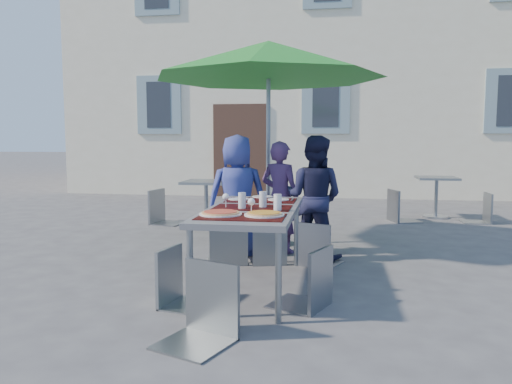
% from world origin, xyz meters
% --- Properties ---
extents(ground, '(90.00, 90.00, 0.00)m').
position_xyz_m(ground, '(0.00, 0.00, 0.00)').
color(ground, '#454547').
rests_on(ground, ground).
extents(building, '(13.60, 8.20, 11.10)m').
position_xyz_m(building, '(-0.00, 11.50, 4.85)').
color(building, beige).
rests_on(building, ground).
extents(dining_table, '(0.80, 1.85, 0.76)m').
position_xyz_m(dining_table, '(-0.51, 0.23, 0.70)').
color(dining_table, '#45454A').
rests_on(dining_table, ground).
extents(pizza_near_left, '(0.35, 0.35, 0.03)m').
position_xyz_m(pizza_near_left, '(-0.69, -0.25, 0.77)').
color(pizza_near_left, white).
rests_on(pizza_near_left, dining_table).
extents(pizza_near_right, '(0.33, 0.33, 0.03)m').
position_xyz_m(pizza_near_right, '(-0.33, -0.24, 0.77)').
color(pizza_near_right, white).
rests_on(pizza_near_right, dining_table).
extents(glassware, '(0.56, 0.44, 0.15)m').
position_xyz_m(glassware, '(-0.46, 0.14, 0.83)').
color(glassware, silver).
rests_on(glassware, dining_table).
extents(place_settings, '(0.67, 0.47, 0.01)m').
position_xyz_m(place_settings, '(-0.53, 0.89, 0.76)').
color(place_settings, white).
rests_on(place_settings, dining_table).
extents(child_0, '(0.80, 0.64, 1.43)m').
position_xyz_m(child_0, '(-0.90, 1.53, 0.72)').
color(child_0, '#343E90').
rests_on(child_0, ground).
extents(child_1, '(0.58, 0.48, 1.35)m').
position_xyz_m(child_1, '(-0.42, 1.74, 0.68)').
color(child_1, '#56346A').
rests_on(child_1, ground).
extents(child_2, '(0.78, 0.59, 1.42)m').
position_xyz_m(child_2, '(0.00, 1.50, 0.71)').
color(child_2, '#1A1C3A').
rests_on(child_2, ground).
extents(chair_0, '(0.52, 0.53, 0.95)m').
position_xyz_m(chair_0, '(-0.92, 1.07, 0.55)').
color(chair_0, gray).
rests_on(chair_0, ground).
extents(chair_1, '(0.47, 0.48, 0.86)m').
position_xyz_m(chair_1, '(-0.48, 1.14, 0.50)').
color(chair_1, gray).
rests_on(chair_1, ground).
extents(chair_2, '(0.53, 0.54, 0.92)m').
position_xyz_m(chair_2, '(0.05, 1.12, 0.54)').
color(chair_2, gray).
rests_on(chair_2, ground).
extents(chair_3, '(0.48, 0.48, 0.91)m').
position_xyz_m(chair_3, '(-1.02, -0.34, 0.53)').
color(chair_3, '#8D9498').
rests_on(chair_3, ground).
extents(chair_4, '(0.56, 0.56, 0.96)m').
position_xyz_m(chair_4, '(0.04, -0.24, 0.56)').
color(chair_4, gray).
rests_on(chair_4, ground).
extents(chair_5, '(0.58, 0.58, 1.01)m').
position_xyz_m(chair_5, '(-0.64, -1.01, 0.59)').
color(chair_5, gray).
rests_on(chair_5, ground).
extents(patio_umbrella, '(2.97, 2.97, 2.62)m').
position_xyz_m(patio_umbrella, '(-0.62, 2.19, 2.36)').
color(patio_umbrella, '#B1B3B9').
rests_on(patio_umbrella, ground).
extents(cafe_table_0, '(0.68, 0.68, 0.73)m').
position_xyz_m(cafe_table_0, '(-1.74, 3.27, 0.49)').
color(cafe_table_0, '#B1B3B9').
rests_on(cafe_table_0, ground).
extents(bg_chair_l_0, '(0.56, 0.56, 1.06)m').
position_xyz_m(bg_chair_l_0, '(-2.54, 3.51, 0.62)').
color(bg_chair_l_0, gray).
rests_on(bg_chair_l_0, ground).
extents(bg_chair_r_0, '(0.50, 0.50, 0.91)m').
position_xyz_m(bg_chair_r_0, '(-1.29, 3.63, 0.53)').
color(bg_chair_r_0, gray).
rests_on(bg_chair_r_0, ground).
extents(cafe_table_1, '(0.67, 0.67, 0.72)m').
position_xyz_m(cafe_table_1, '(1.99, 4.81, 0.48)').
color(cafe_table_1, '#B1B3B9').
rests_on(cafe_table_1, ground).
extents(bg_chair_l_1, '(0.57, 0.57, 1.02)m').
position_xyz_m(bg_chair_l_1, '(1.31, 4.31, 0.60)').
color(bg_chair_l_1, gray).
rests_on(bg_chair_l_1, ground).
extents(bg_chair_r_1, '(0.43, 0.42, 0.94)m').
position_xyz_m(bg_chair_r_1, '(2.64, 4.40, 0.55)').
color(bg_chair_r_1, gray).
rests_on(bg_chair_r_1, ground).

